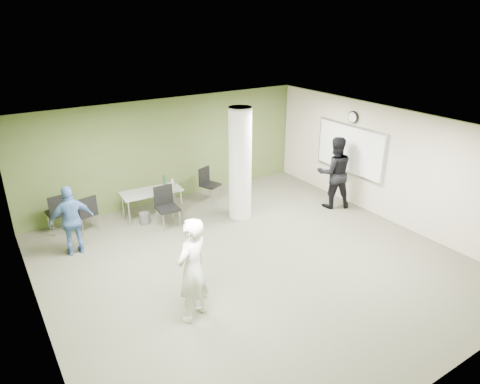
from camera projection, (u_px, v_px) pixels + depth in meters
floor at (252, 262)px, 8.93m from camera, size 8.00×8.00×0.00m
ceiling at (254, 131)px, 7.85m from camera, size 8.00×8.00×0.00m
wall_back at (169, 150)px, 11.49m from camera, size 8.00×2.80×0.02m
wall_left at (32, 260)px, 6.38m from camera, size 0.02×8.00×2.80m
wall_right_cream at (388, 165)px, 10.40m from camera, size 0.02×8.00×2.80m
column at (240, 164)px, 10.44m from camera, size 0.56×0.56×2.80m
whiteboard at (350, 149)px, 11.25m from camera, size 0.05×2.30×1.30m
wall_clock at (353, 117)px, 10.92m from camera, size 0.06×0.32×0.32m
folding_table at (152, 192)px, 10.70m from camera, size 1.53×0.73×0.96m
wastebasket at (145, 218)px, 10.51m from camera, size 0.25×0.25×0.29m
chair_back_left at (59, 210)px, 9.95m from camera, size 0.53×0.53×0.98m
chair_back_right at (86, 211)px, 9.98m from camera, size 0.54×0.54×0.92m
chair_table_left at (166, 203)px, 10.27m from camera, size 0.51×0.51×1.00m
chair_table_right at (208, 181)px, 11.76m from camera, size 0.59×0.59×0.91m
woman_white at (192, 270)px, 6.96m from camera, size 0.80×0.69×1.86m
man_black at (334, 172)px, 11.17m from camera, size 1.16×1.07×1.92m
man_blue at (72, 221)px, 8.99m from camera, size 0.92×0.42×1.54m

